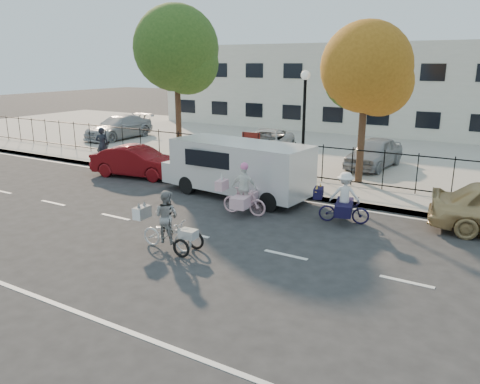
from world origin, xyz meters
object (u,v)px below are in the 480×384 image
Objects in this scene: lamppost at (304,107)px; zebra_trike at (167,227)px; white_van at (238,167)px; bull_bike at (344,203)px; unicorn_bike at (243,195)px; lot_car_a at (119,127)px; pedestrian at (102,145)px; red_sedan at (137,162)px; lot_car_b at (266,142)px; lot_car_d at (374,153)px.

zebra_trike is (-0.38, -8.01, -2.49)m from lamppost.
bull_bike is at bearing -5.69° from white_van.
unicorn_bike reaches higher than lot_car_a.
pedestrian is 7.34m from lot_car_a.
zebra_trike is at bearing 129.08° from bull_bike.
pedestrian is (-9.55, 3.09, 0.35)m from unicorn_bike.
zebra_trike is at bearing -141.16° from red_sedan.
unicorn_bike reaches higher than lot_car_b.
zebra_trike is 0.47× the size of red_sedan.
lot_car_b is at bearing 17.79° from unicorn_bike.
white_van is at bearing -28.91° from lot_car_a.
pedestrian reaches higher than lot_car_a.
pedestrian reaches higher than bull_bike.
lamppost is at bearing 158.59° from pedestrian.
lot_car_a is at bearing -80.93° from pedestrian.
red_sedan is at bearing 133.66° from pedestrian.
unicorn_bike is 8.77m from lot_car_d.
lot_car_b is at bearing 132.35° from lamppost.
lot_car_b is (-2.46, 6.94, -0.33)m from white_van.
white_van is 3.47× the size of pedestrian.
white_van is 1.48× the size of lot_car_d.
white_van is at bearing 141.22° from pedestrian.
unicorn_bike is 6.90m from red_sedan.
lamppost is at bearing 24.98° from bull_bike.
bull_bike is at bearing -75.64° from lot_car_d.
lot_car_b is (-3.45, 12.21, 0.18)m from zebra_trike.
lot_car_b is (5.83, 5.60, -0.20)m from pedestrian.
pedestrian is at bearing -171.76° from lamppost.
white_van is 8.40m from pedestrian.
red_sedan is 0.83× the size of lot_car_a.
unicorn_bike is at bearing -96.56° from lot_car_d.
lot_car_b is (2.83, 6.50, 0.13)m from red_sedan.
red_sedan is (-5.29, 0.43, -0.46)m from white_van.
lot_car_d is (2.15, 12.08, 0.21)m from zebra_trike.
lot_car_d is (8.43, 6.38, 0.17)m from red_sedan.
lamppost reaches higher than zebra_trike.
zebra_trike is 8.49m from red_sedan.
lot_car_a reaches higher than red_sedan.
white_van is 1.21× the size of lot_car_a.
lamppost reaches higher than white_van.
lot_car_b reaches higher than red_sedan.
lot_car_d is at bearing 175.94° from pedestrian.
red_sedan is 10.08m from lot_car_a.
lot_car_a is (-4.59, 5.72, -0.14)m from pedestrian.
red_sedan is 10.57m from lot_car_d.
lot_car_d reaches higher than red_sedan.
zebra_trike is 18.56m from lot_car_a.
lamppost reaches higher than red_sedan.
pedestrian reaches higher than unicorn_bike.
lamppost is 2.56× the size of pedestrian.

